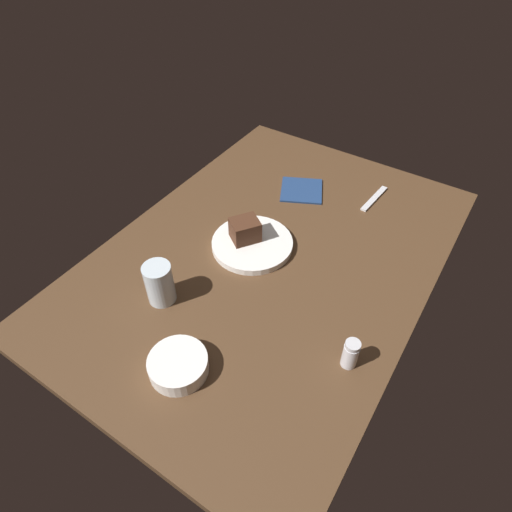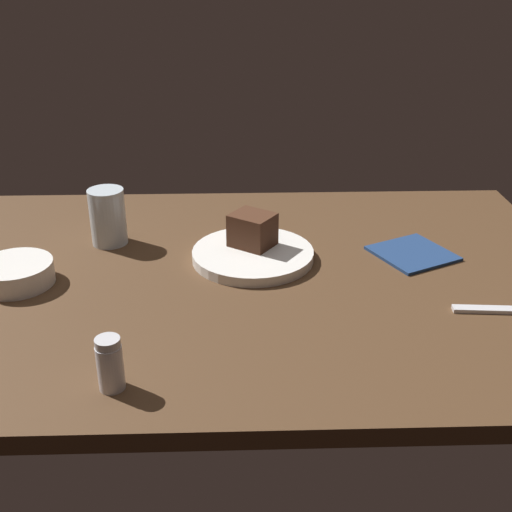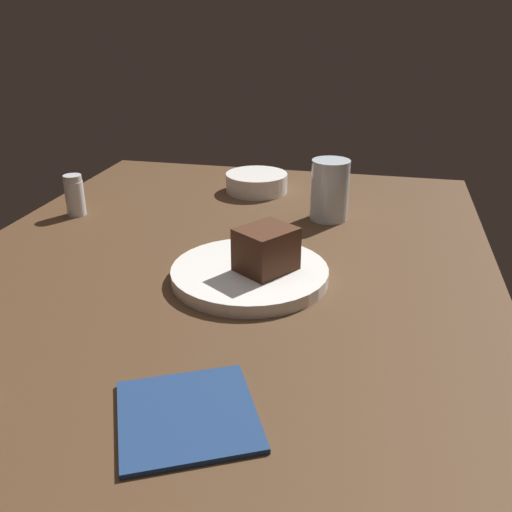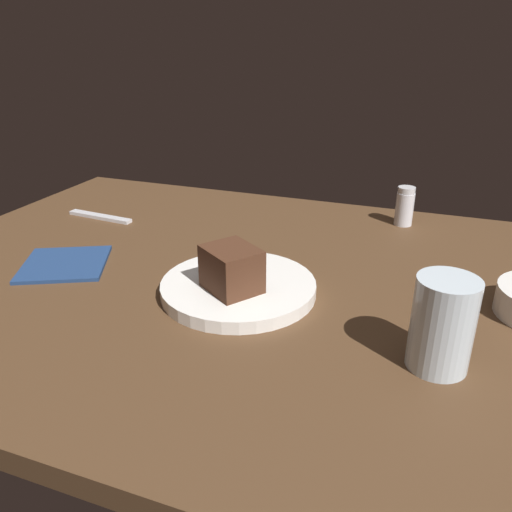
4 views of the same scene
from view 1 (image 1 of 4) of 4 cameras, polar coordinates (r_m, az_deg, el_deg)
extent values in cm
cube|color=#4C331E|center=(122.13, 1.80, -0.26)|extent=(120.00, 84.00, 3.00)
cylinder|color=white|center=(122.36, -0.61, 1.47)|extent=(22.84, 22.84, 1.90)
cube|color=#472819|center=(120.86, -1.46, 3.43)|extent=(9.96, 9.69, 6.30)
cylinder|color=silver|center=(98.75, 12.23, -12.59)|extent=(3.53, 3.53, 6.56)
cylinder|color=silver|center=(95.57, 12.59, -11.32)|extent=(3.36, 3.36, 1.20)
cylinder|color=silver|center=(108.66, -12.53, -3.51)|extent=(7.00, 7.00, 11.16)
cylinder|color=white|center=(98.30, -10.15, -13.89)|extent=(13.09, 13.09, 3.97)
cube|color=silver|center=(144.66, 15.23, 7.28)|extent=(15.10, 3.03, 0.70)
cube|color=navy|center=(144.04, 5.98, 8.57)|extent=(17.69, 17.67, 0.60)
camera|label=2|loc=(0.98, 65.24, -1.80)|focal=45.46mm
camera|label=3|loc=(1.68, 9.23, 27.63)|focal=39.59mm
camera|label=4|loc=(1.31, -31.92, 16.21)|focal=35.65mm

